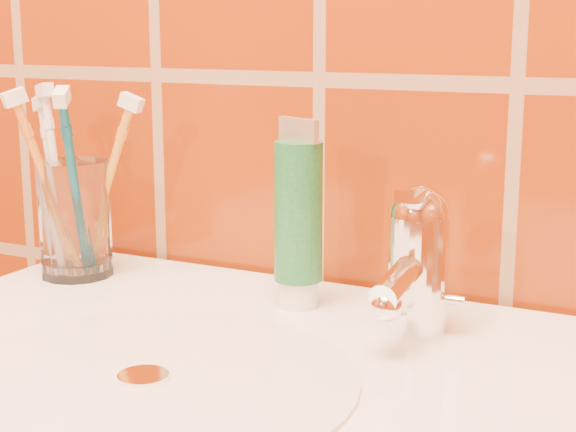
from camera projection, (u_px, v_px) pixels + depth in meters
The scene contains 8 objects.
glass_tumbler at pixel (75, 219), 0.86m from camera, with size 0.07×0.07×0.11m, color white.
toothpaste_tube at pixel (298, 220), 0.76m from camera, with size 0.05×0.04×0.17m.
faucet at pixel (417, 256), 0.69m from camera, with size 0.05×0.11×0.12m.
toothbrush_0 at pixel (56, 181), 0.86m from camera, with size 0.05×0.04×0.19m, color white, non-canonical shape.
toothbrush_1 at pixel (75, 188), 0.82m from camera, with size 0.05×0.08×0.19m, color #0C5168, non-canonical shape.
toothbrush_2 at pixel (49, 188), 0.83m from camera, with size 0.05×0.07×0.19m, color orange, non-canonical shape.
toothbrush_3 at pixel (54, 186), 0.87m from camera, with size 0.07×0.05×0.18m, color silver, non-canonical shape.
toothbrush_4 at pixel (106, 187), 0.85m from camera, with size 0.09×0.03×0.18m, color orange, non-canonical shape.
Camera 1 is at (0.34, 0.44, 1.09)m, focal length 55.00 mm.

